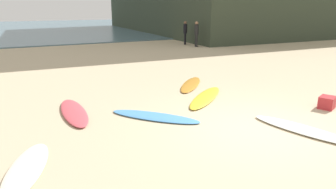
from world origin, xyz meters
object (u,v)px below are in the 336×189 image
Objects in this scene: surfboard_1 at (303,130)px; surfboard_5 at (191,84)px; surfboard_3 at (27,168)px; beach_cooler at (327,102)px; beachgoer_near at (185,32)px; surfboard_2 at (206,97)px; beachgoer_mid at (196,33)px; surfboard_4 at (74,112)px; surfboard_0 at (155,116)px.

surfboard_5 is at bearing 76.21° from surfboard_1.
surfboard_3 is at bearing 155.28° from surfboard_1.
surfboard_1 is 2.06m from beach_cooler.
beachgoer_near is at bearing 54.31° from surfboard_1.
surfboard_5 is at bearing 116.87° from beach_cooler.
beach_cooler is (7.44, -0.19, 0.13)m from surfboard_3.
surfboard_1 is 3.14m from surfboard_2.
beachgoer_near is 1.53m from beachgoer_mid.
surfboard_2 is 5.47m from surfboard_3.
beach_cooler is at bearing -21.33° from surfboard_5.
beach_cooler is at bearing 158.31° from surfboard_4.
surfboard_2 is at bearing 160.20° from surfboard_0.
surfboard_4 is at bearing -123.28° from surfboard_5.
beachgoer_near reaches higher than surfboard_0.
surfboard_1 is 5.64m from surfboard_3.
surfboard_4 is (1.27, 2.53, 0.01)m from surfboard_3.
beachgoer_mid is (8.40, 11.29, 0.91)m from surfboard_0.
surfboard_0 is 2.12m from surfboard_4.
beachgoer_near is 3.71× the size of beach_cooler.
beachgoer_mid is 3.81× the size of beach_cooler.
surfboard_3 is at bearing -104.59° from surfboard_5.
surfboard_0 is 5.28× the size of beach_cooler.
beachgoer_mid reaches higher than surfboard_0.
beach_cooler is (6.17, -2.72, 0.12)m from surfboard_4.
surfboard_1 is at bearing -47.52° from surfboard_5.
surfboard_3 is 17.00m from beachgoer_mid.
beachgoer_mid is 13.40m from beach_cooler.
beachgoer_near is 0.97× the size of beachgoer_mid.
surfboard_4 is 1.41× the size of beachgoer_mid.
beachgoer_near reaches higher than surfboard_3.
surfboard_1 is 1.44× the size of beachgoer_near.
surfboard_3 is at bearing 175.61° from beachgoer_near.
surfboard_5 is 5.20× the size of beach_cooler.
surfboard_5 is at bearing -17.23° from beachgoer_mid.
surfboard_2 reaches higher than surfboard_0.
surfboard_5 is at bearing -55.95° from surfboard_2.
surfboard_2 reaches higher than surfboard_5.
surfboard_0 is 0.99× the size of surfboard_1.
surfboard_5 reaches higher than surfboard_3.
surfboard_0 is 3.43m from surfboard_5.
beachgoer_near is (10.14, 11.59, 0.87)m from surfboard_4.
beach_cooler is (1.95, -3.84, 0.13)m from surfboard_5.
surfboard_2 is at bearing 136.19° from beach_cooler.
surfboard_1 reaches higher than surfboard_3.
beachgoer_mid is (11.40, 12.59, 0.91)m from surfboard_3.
surfboard_2 is 12.29m from beachgoer_mid.
beachgoer_mid is (-0.02, -1.53, 0.03)m from beachgoer_near.
beachgoer_near is (5.92, 10.46, 0.88)m from surfboard_5.
beachgoer_mid is at bearing 98.36° from surfboard_5.
surfboard_0 is 3.26m from surfboard_3.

